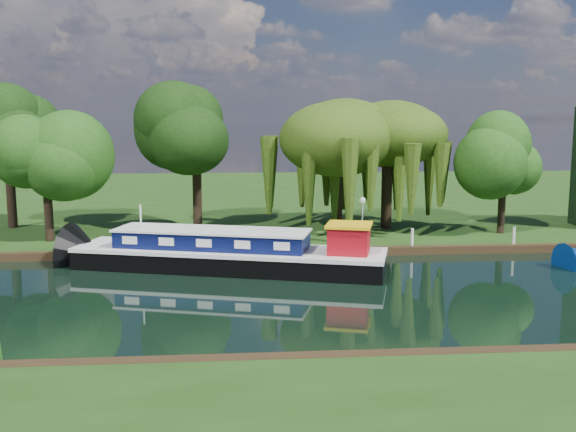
{
  "coord_description": "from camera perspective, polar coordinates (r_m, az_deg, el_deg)",
  "views": [
    {
      "loc": [
        -6.96,
        -26.9,
        7.6
      ],
      "look_at": [
        -4.42,
        4.76,
        2.8
      ],
      "focal_mm": 40.0,
      "sensor_mm": 36.0,
      "label": 1
    }
  ],
  "objects": [
    {
      "name": "tree_far_mid",
      "position": [
        43.38,
        -8.18,
        7.06
      ],
      "size": [
        5.37,
        5.37,
        8.79
      ],
      "color": "black",
      "rests_on": "far_bank"
    },
    {
      "name": "lamppost",
      "position": [
        38.49,
        6.62,
        0.8
      ],
      "size": [
        0.36,
        0.36,
        2.56
      ],
      "color": "silver",
      "rests_on": "far_bank"
    },
    {
      "name": "far_bank",
      "position": [
        61.74,
        1.91,
        1.73
      ],
      "size": [
        120.0,
        52.0,
        0.45
      ],
      "primitive_type": "cube",
      "color": "#1C350E",
      "rests_on": "ground"
    },
    {
      "name": "willow_left",
      "position": [
        41.69,
        4.44,
        6.7
      ],
      "size": [
        6.65,
        6.65,
        7.97
      ],
      "color": "black",
      "rests_on": "far_bank"
    },
    {
      "name": "ground",
      "position": [
        28.81,
        9.63,
        -6.83
      ],
      "size": [
        120.0,
        120.0,
        0.0
      ],
      "primitive_type": "plane",
      "color": "black"
    },
    {
      "name": "dutch_barge",
      "position": [
        32.83,
        -5.07,
        -3.34
      ],
      "size": [
        16.25,
        7.81,
        3.35
      ],
      "rotation": [
        0.0,
        0.0,
        -0.28
      ],
      "color": "black",
      "rests_on": "ground"
    },
    {
      "name": "tree_far_back",
      "position": [
        46.1,
        -23.68,
        6.42
      ],
      "size": [
        5.09,
        5.09,
        8.56
      ],
      "color": "black",
      "rests_on": "far_bank"
    },
    {
      "name": "red_dinghy",
      "position": [
        34.05,
        -4.18,
        -4.33
      ],
      "size": [
        2.94,
        2.25,
        0.57
      ],
      "primitive_type": "imported",
      "rotation": [
        0.0,
        0.0,
        1.46
      ],
      "color": "maroon",
      "rests_on": "ground"
    },
    {
      "name": "tree_far_right",
      "position": [
        42.42,
        18.65,
        4.63
      ],
      "size": [
        4.03,
        4.03,
        6.59
      ],
      "color": "black",
      "rests_on": "far_bank"
    },
    {
      "name": "tree_far_left",
      "position": [
        40.13,
        -20.76,
        5.08
      ],
      "size": [
        4.6,
        4.6,
        7.4
      ],
      "color": "black",
      "rests_on": "far_bank"
    },
    {
      "name": "mooring_posts",
      "position": [
        36.5,
        5.68,
        -1.95
      ],
      "size": [
        19.16,
        0.16,
        1.0
      ],
      "color": "silver",
      "rests_on": "far_bank"
    },
    {
      "name": "willow_right",
      "position": [
        42.52,
        8.86,
        6.26
      ],
      "size": [
        6.19,
        6.19,
        7.54
      ],
      "color": "black",
      "rests_on": "far_bank"
    }
  ]
}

